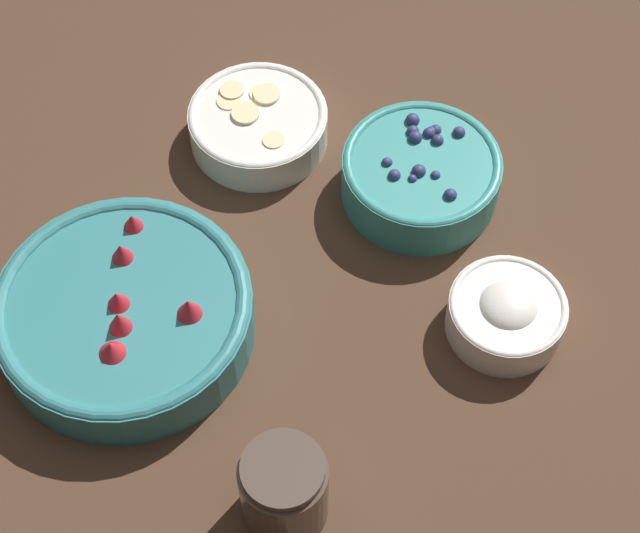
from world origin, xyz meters
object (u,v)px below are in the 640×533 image
bowl_bananas (258,123)px  bowl_cream (506,313)px  bowl_strawberries (125,313)px  jar_chocolate (284,491)px  bowl_blueberries (421,174)px

bowl_bananas → bowl_cream: bearing=-71.6°
bowl_strawberries → bowl_bananas: (0.23, 0.17, -0.01)m
bowl_strawberries → bowl_cream: 0.39m
bowl_cream → bowl_bananas: bearing=108.4°
bowl_bananas → jar_chocolate: bearing=-112.5°
bowl_blueberries → jar_chocolate: (-0.30, -0.26, 0.01)m
bowl_bananas → bowl_blueberries: bearing=-50.9°
bowl_cream → jar_chocolate: size_ratio=1.21×
jar_chocolate → bowl_bananas: bearing=67.5°
bowl_bananas → bowl_strawberries: bearing=-143.5°
bowl_blueberries → bowl_cream: (-0.01, -0.19, -0.01)m
bowl_blueberries → jar_chocolate: size_ratio=1.76×
bowl_blueberries → bowl_bananas: size_ratio=1.10×
bowl_strawberries → bowl_blueberries: size_ratio=1.49×
jar_chocolate → bowl_cream: bearing=14.1°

